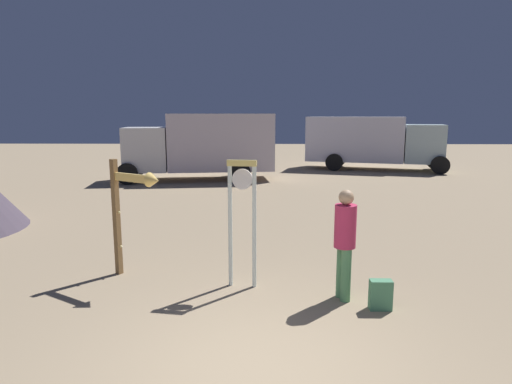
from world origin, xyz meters
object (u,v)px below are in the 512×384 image
at_px(person_near_clock, 345,239).
at_px(box_truck_near, 204,144).
at_px(standing_clock, 242,211).
at_px(arrow_sign, 131,199).
at_px(backpack, 380,295).
at_px(box_truck_far, 371,140).

bearing_deg(person_near_clock, box_truck_near, 107.04).
bearing_deg(standing_clock, person_near_clock, -17.48).
height_order(person_near_clock, box_truck_near, box_truck_near).
height_order(arrow_sign, box_truck_near, box_truck_near).
distance_m(backpack, box_truck_near, 14.22).
bearing_deg(backpack, standing_clock, 157.36).
height_order(box_truck_near, box_truck_far, box_truck_near).
bearing_deg(arrow_sign, box_truck_near, 91.88).
distance_m(person_near_clock, box_truck_near, 13.66).
bearing_deg(person_near_clock, backpack, -37.00).
bearing_deg(box_truck_far, standing_clock, -110.13).
height_order(person_near_clock, box_truck_far, box_truck_far).
xyz_separation_m(standing_clock, arrow_sign, (-1.97, 0.33, 0.12)).
xyz_separation_m(arrow_sign, box_truck_far, (8.01, 16.15, 0.11)).
relative_size(person_near_clock, box_truck_far, 0.23).
distance_m(backpack, box_truck_far, 17.86).
bearing_deg(person_near_clock, box_truck_far, 75.45).
relative_size(backpack, box_truck_far, 0.06).
distance_m(arrow_sign, box_truck_far, 18.03).
distance_m(standing_clock, backpack, 2.55).
height_order(standing_clock, box_truck_far, box_truck_far).
bearing_deg(standing_clock, box_truck_far, 69.87).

